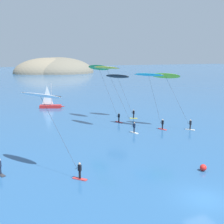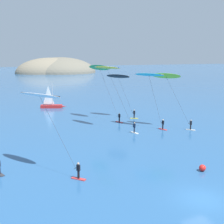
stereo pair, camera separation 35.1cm
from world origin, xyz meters
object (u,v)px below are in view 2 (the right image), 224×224
object	(u,v)px
kitesurfer_yellow	(109,73)
marker_buoy	(202,168)
sailboat_near	(53,105)
kitesurfer_lime	(168,80)
kitesurfer_white	(43,102)
kitesurfer_black	(119,79)
kitesurfer_cyan	(150,79)
kitesurfer_green	(101,71)

from	to	relation	value
kitesurfer_yellow	marker_buoy	distance (m)	22.38
sailboat_near	kitesurfer_lime	distance (m)	29.71
kitesurfer_white	kitesurfer_black	xyz separation A→B (m)	(18.33, 19.98, 0.14)
kitesurfer_cyan	kitesurfer_white	distance (m)	21.87
sailboat_near	kitesurfer_yellow	xyz separation A→B (m)	(4.47, -21.74, 8.43)
kitesurfer_green	sailboat_near	bearing A→B (deg)	110.50
kitesurfer_lime	kitesurfer_green	xyz separation A→B (m)	(-7.54, 10.31, 1.06)
kitesurfer_yellow	kitesurfer_black	world-z (taller)	kitesurfer_yellow
kitesurfer_green	marker_buoy	bearing A→B (deg)	-89.53
sailboat_near	kitesurfer_green	world-z (taller)	kitesurfer_green
kitesurfer_lime	kitesurfer_yellow	xyz separation A→B (m)	(-8.78, 3.84, 1.18)
kitesurfer_white	kitesurfer_green	bearing A→B (deg)	53.77
kitesurfer_lime	kitesurfer_white	world-z (taller)	kitesurfer_lime
kitesurfer_green	kitesurfer_yellow	world-z (taller)	kitesurfer_green
sailboat_near	kitesurfer_white	bearing A→B (deg)	-104.02
sailboat_near	kitesurfer_black	world-z (taller)	kitesurfer_black
kitesurfer_cyan	marker_buoy	size ratio (longest dim) A/B	12.99
kitesurfer_cyan	kitesurfer_white	bearing A→B (deg)	-151.61
kitesurfer_lime	kitesurfer_green	bearing A→B (deg)	126.17
kitesurfer_lime	kitesurfer_white	size ratio (longest dim) A/B	1.11
kitesurfer_white	kitesurfer_yellow	size ratio (longest dim) A/B	0.81
kitesurfer_cyan	kitesurfer_black	size ratio (longest dim) A/B	1.08
kitesurfer_black	marker_buoy	size ratio (longest dim) A/B	11.98
kitesurfer_white	kitesurfer_yellow	distance (m)	18.79
kitesurfer_yellow	kitesurfer_white	bearing A→B (deg)	-134.92
kitesurfer_cyan	kitesurfer_yellow	xyz separation A→B (m)	(-6.02, 2.85, 1.07)
kitesurfer_cyan	kitesurfer_green	distance (m)	10.52
kitesurfer_white	marker_buoy	xyz separation A→B (m)	(14.67, -7.31, -6.88)
kitesurfer_green	marker_buoy	world-z (taller)	kitesurfer_green
kitesurfer_white	kitesurfer_green	distance (m)	24.50
kitesurfer_yellow	kitesurfer_black	size ratio (longest dim) A/B	1.21
sailboat_near	kitesurfer_white	world-z (taller)	kitesurfer_white
kitesurfer_cyan	kitesurfer_white	xyz separation A→B (m)	(-19.23, -10.39, -0.77)
kitesurfer_black	kitesurfer_white	bearing A→B (deg)	-132.53
kitesurfer_lime	kitesurfer_white	bearing A→B (deg)	-156.85
kitesurfer_lime	kitesurfer_green	size ratio (longest dim) A/B	0.89
kitesurfer_green	kitesurfer_black	xyz separation A→B (m)	(3.88, 0.26, -1.59)
kitesurfer_green	kitesurfer_white	bearing A→B (deg)	-126.23
kitesurfer_white	sailboat_near	bearing A→B (deg)	75.98
kitesurfer_black	kitesurfer_green	bearing A→B (deg)	-176.17
kitesurfer_white	marker_buoy	bearing A→B (deg)	-26.50
kitesurfer_green	marker_buoy	distance (m)	28.37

